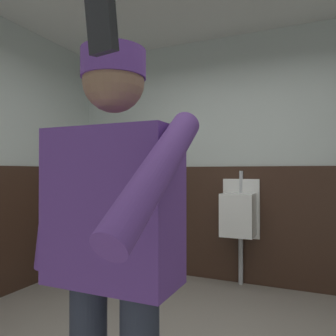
{
  "coord_description": "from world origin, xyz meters",
  "views": [
    {
      "loc": [
        0.77,
        -1.8,
        1.23
      ],
      "look_at": [
        0.05,
        -0.18,
        1.25
      ],
      "focal_mm": 35.21,
      "sensor_mm": 36.0,
      "label": 1
    }
  ],
  "objects": [
    {
      "name": "person",
      "position": [
        0.09,
        -0.79,
        1.0
      ],
      "size": [
        0.7,
        0.6,
        1.68
      ],
      "color": "#2D3342",
      "rests_on": "ground_plane"
    },
    {
      "name": "urinal_solo",
      "position": [
        0.03,
        1.74,
        0.78
      ],
      "size": [
        0.4,
        0.34,
        1.24
      ],
      "color": "white",
      "rests_on": "ground_plane"
    },
    {
      "name": "cell_phone",
      "position": [
        0.4,
        -1.29,
        1.51
      ],
      "size": [
        0.06,
        0.04,
        0.11
      ],
      "primitive_type": "cube",
      "rotation": [
        0.12,
        0.0,
        -0.17
      ],
      "color": "black"
    },
    {
      "name": "trash_bin",
      "position": [
        -1.73,
        1.34,
        0.36
      ],
      "size": [
        0.39,
        0.39,
        0.72
      ],
      "primitive_type": "cylinder",
      "color": "#38383D",
      "rests_on": "ground_plane"
    },
    {
      "name": "wall_back",
      "position": [
        0.0,
        1.96,
        1.39
      ],
      "size": [
        4.74,
        0.12,
        2.78
      ],
      "primitive_type": "cube",
      "color": "silver",
      "rests_on": "ground_plane"
    },
    {
      "name": "wainscot_band_back",
      "position": [
        0.0,
        1.88,
        0.64
      ],
      "size": [
        4.14,
        0.03,
        1.29
      ],
      "primitive_type": "cube",
      "color": "#382319",
      "rests_on": "ground_plane"
    }
  ]
}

